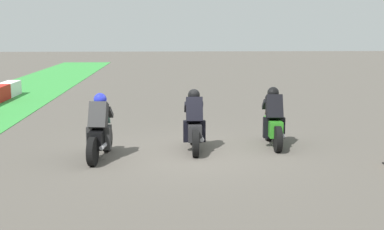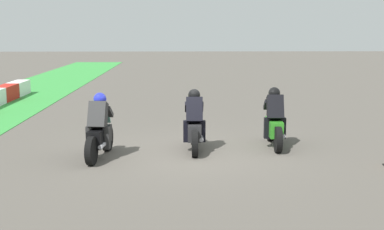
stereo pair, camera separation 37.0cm
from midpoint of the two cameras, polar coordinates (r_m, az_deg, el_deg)
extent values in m
plane|color=#534E47|center=(12.80, -0.84, -4.12)|extent=(120.00, 120.00, 0.00)
cube|color=white|center=(25.10, -19.46, 2.66)|extent=(1.74, 0.60, 0.64)
cylinder|color=black|center=(14.32, 7.52, -1.46)|extent=(0.64, 0.16, 0.64)
cylinder|color=black|center=(12.96, 8.44, -2.61)|extent=(0.64, 0.16, 0.64)
cube|color=#2A7F1F|center=(13.60, 7.97, -1.26)|extent=(1.11, 0.36, 0.40)
ellipsoid|color=#2A7F1F|center=(13.65, 7.94, 0.05)|extent=(0.49, 0.32, 0.24)
cube|color=red|center=(13.11, 8.32, -1.58)|extent=(0.07, 0.16, 0.08)
cylinder|color=#A5A5AD|center=(13.32, 8.88, -2.08)|extent=(0.42, 0.12, 0.10)
cube|color=black|center=(13.42, 8.09, 0.84)|extent=(0.50, 0.42, 0.66)
sphere|color=black|center=(13.59, 7.98, 2.40)|extent=(0.31, 0.31, 0.30)
cube|color=#7D5154|center=(14.03, 7.69, 0.47)|extent=(0.16, 0.27, 0.23)
cube|color=black|center=(13.46, 7.21, -1.36)|extent=(0.19, 0.15, 0.52)
cube|color=black|center=(13.52, 8.89, -1.35)|extent=(0.19, 0.15, 0.52)
cube|color=black|center=(13.76, 7.10, 1.16)|extent=(0.39, 0.11, 0.31)
cube|color=black|center=(13.82, 8.58, 1.16)|extent=(0.39, 0.11, 0.31)
cylinder|color=black|center=(13.72, -0.68, -1.85)|extent=(0.64, 0.15, 0.64)
cylinder|color=black|center=(12.35, -0.47, -3.10)|extent=(0.64, 0.15, 0.64)
cube|color=#262628|center=(13.00, -0.58, -1.66)|extent=(1.10, 0.33, 0.40)
ellipsoid|color=#262628|center=(13.04, -0.60, -0.29)|extent=(0.48, 0.31, 0.24)
cube|color=red|center=(12.49, -0.50, -2.01)|extent=(0.06, 0.16, 0.08)
cylinder|color=#A5A5AD|center=(12.68, 0.19, -2.53)|extent=(0.42, 0.11, 0.10)
cube|color=black|center=(12.81, -0.57, 0.54)|extent=(0.49, 0.41, 0.66)
sphere|color=black|center=(12.98, -0.61, 2.17)|extent=(0.30, 0.30, 0.30)
cube|color=#5E4F4E|center=(13.43, -0.66, 0.16)|extent=(0.16, 0.26, 0.23)
cube|color=black|center=(12.87, -1.46, -1.77)|extent=(0.18, 0.14, 0.52)
cube|color=black|center=(12.89, 0.32, -1.76)|extent=(0.18, 0.14, 0.52)
cube|color=black|center=(13.18, -1.41, 0.87)|extent=(0.39, 0.11, 0.31)
cube|color=black|center=(13.19, 0.15, 0.88)|extent=(0.39, 0.11, 0.31)
cylinder|color=black|center=(13.10, -9.96, -2.52)|extent=(0.65, 0.22, 0.64)
cylinder|color=black|center=(11.78, -11.55, -3.89)|extent=(0.65, 0.22, 0.64)
cube|color=black|center=(12.40, -10.74, -2.35)|extent=(1.13, 0.45, 0.40)
ellipsoid|color=black|center=(12.44, -10.66, -0.91)|extent=(0.51, 0.36, 0.24)
cube|color=red|center=(11.92, -11.35, -2.75)|extent=(0.08, 0.17, 0.08)
cylinder|color=#A5A5AD|center=(12.06, -10.39, -3.30)|extent=(0.43, 0.15, 0.10)
cube|color=#272727|center=(12.21, -10.93, -0.06)|extent=(0.53, 0.46, 0.66)
sphere|color=#252EC8|center=(12.38, -10.72, 1.66)|extent=(0.33, 0.33, 0.30)
cube|color=#5D9688|center=(12.82, -10.23, -0.42)|extent=(0.19, 0.28, 0.23)
cube|color=#272727|center=(12.34, -11.77, -2.44)|extent=(0.20, 0.16, 0.52)
cube|color=#272727|center=(12.24, -9.97, -2.48)|extent=(0.20, 0.16, 0.52)
cube|color=#272727|center=(12.62, -11.29, 0.32)|extent=(0.39, 0.15, 0.31)
cube|color=#272727|center=(12.53, -9.70, 0.31)|extent=(0.39, 0.15, 0.31)
camera|label=1|loc=(0.18, -90.83, -0.13)|focal=49.44mm
camera|label=2|loc=(0.18, 89.17, 0.13)|focal=49.44mm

